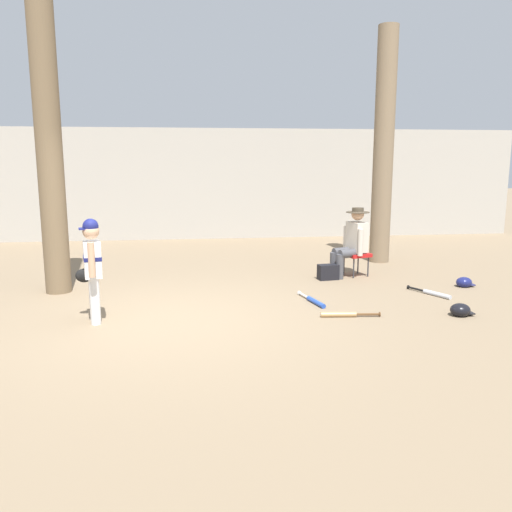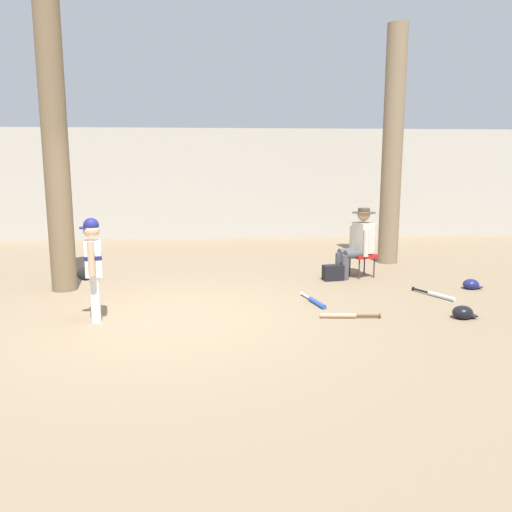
# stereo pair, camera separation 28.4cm
# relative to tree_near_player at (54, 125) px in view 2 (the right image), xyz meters

# --- Properties ---
(ground_plane) EXTENTS (60.00, 60.00, 0.00)m
(ground_plane) POSITION_rel_tree_near_player_xyz_m (1.73, -1.73, -2.53)
(ground_plane) COLOR #7F6B51
(concrete_back_wall) EXTENTS (18.00, 0.36, 2.81)m
(concrete_back_wall) POSITION_rel_tree_near_player_xyz_m (1.73, 5.50, -1.12)
(concrete_back_wall) COLOR #ADA89E
(concrete_back_wall) RESTS_ON ground
(tree_near_player) EXTENTS (0.58, 0.58, 5.65)m
(tree_near_player) POSITION_rel_tree_near_player_xyz_m (0.00, 0.00, 0.00)
(tree_near_player) COLOR brown
(tree_near_player) RESTS_ON ground
(tree_behind_spectator) EXTENTS (0.61, 0.61, 4.61)m
(tree_behind_spectator) POSITION_rel_tree_near_player_xyz_m (5.79, 1.77, -0.53)
(tree_behind_spectator) COLOR #7F6B51
(tree_behind_spectator) RESTS_ON ground
(young_ballplayer) EXTENTS (0.41, 0.57, 1.31)m
(young_ballplayer) POSITION_rel_tree_near_player_xyz_m (0.83, -1.64, -1.78)
(young_ballplayer) COLOR white
(young_ballplayer) RESTS_ON ground
(folding_stool) EXTENTS (0.50, 0.50, 0.41)m
(folding_stool) POSITION_rel_tree_near_player_xyz_m (4.91, 0.54, -2.16)
(folding_stool) COLOR red
(folding_stool) RESTS_ON ground
(seated_spectator) EXTENTS (0.68, 0.53, 1.20)m
(seated_spectator) POSITION_rel_tree_near_player_xyz_m (4.82, 0.52, -1.88)
(seated_spectator) COLOR #47474C
(seated_spectator) RESTS_ON ground
(handbag_beside_stool) EXTENTS (0.36, 0.23, 0.26)m
(handbag_beside_stool) POSITION_rel_tree_near_player_xyz_m (4.35, 0.31, -2.40)
(handbag_beside_stool) COLOR black
(handbag_beside_stool) RESTS_ON ground
(bat_aluminum_silver) EXTENTS (0.40, 0.73, 0.07)m
(bat_aluminum_silver) POSITION_rel_tree_near_player_xyz_m (5.65, -0.93, -2.49)
(bat_aluminum_silver) COLOR #B7BCC6
(bat_aluminum_silver) RESTS_ON ground
(bat_blue_youth) EXTENTS (0.24, 0.80, 0.07)m
(bat_blue_youth) POSITION_rel_tree_near_player_xyz_m (3.76, -1.13, -2.49)
(bat_blue_youth) COLOR #2347AD
(bat_blue_youth) RESTS_ON ground
(bat_wood_tan) EXTENTS (0.78, 0.14, 0.07)m
(bat_wood_tan) POSITION_rel_tree_near_player_xyz_m (3.99, -1.83, -2.49)
(bat_wood_tan) COLOR tan
(bat_wood_tan) RESTS_ON ground
(batting_helmet_navy) EXTENTS (0.30, 0.23, 0.17)m
(batting_helmet_navy) POSITION_rel_tree_near_player_xyz_m (6.39, -0.47, -2.45)
(batting_helmet_navy) COLOR navy
(batting_helmet_navy) RESTS_ON ground
(batting_helmet_black) EXTENTS (0.31, 0.24, 0.18)m
(batting_helmet_black) POSITION_rel_tree_near_player_xyz_m (5.52, -1.97, -2.45)
(batting_helmet_black) COLOR black
(batting_helmet_black) RESTS_ON ground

